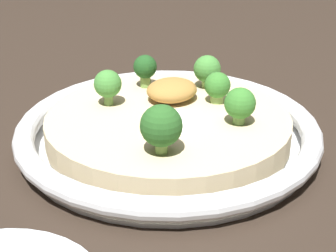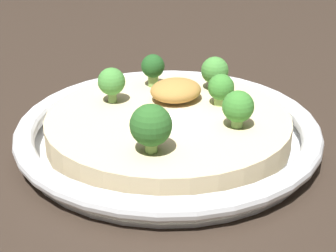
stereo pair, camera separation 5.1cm
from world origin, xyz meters
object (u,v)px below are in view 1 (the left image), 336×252
(broccoli_front, at_px, (240,104))
(broccoli_back_right, at_px, (207,70))
(broccoli_back, at_px, (145,68))
(broccoli_back_left, at_px, (108,85))
(broccoli_front_right, at_px, (217,86))
(broccoli_front_left, at_px, (161,126))
(risotto_bowl, at_px, (168,129))

(broccoli_front, bearing_deg, broccoli_back_right, 67.34)
(broccoli_back_right, bearing_deg, broccoli_front, -112.66)
(broccoli_back_right, bearing_deg, broccoli_back, 141.47)
(broccoli_back_left, relative_size, broccoli_back, 1.01)
(broccoli_back_left, bearing_deg, broccoli_front_right, -33.86)
(broccoli_front_right, bearing_deg, broccoli_back_left, 146.14)
(broccoli_front_left, bearing_deg, broccoli_back_right, 35.13)
(broccoli_back_left, distance_m, broccoli_back, 0.06)
(broccoli_back, bearing_deg, broccoli_back_left, -162.49)
(risotto_bowl, relative_size, broccoli_front_right, 9.29)
(risotto_bowl, height_order, broccoli_front_left, broccoli_front_left)
(broccoli_front_left, distance_m, broccoli_back, 0.16)
(broccoli_front_left, relative_size, broccoli_back_left, 1.17)
(broccoli_front_left, distance_m, broccoli_back_left, 0.12)
(broccoli_front, relative_size, broccoli_front_right, 1.10)
(broccoli_front_right, bearing_deg, broccoli_back_right, 63.23)
(risotto_bowl, relative_size, broccoli_front_left, 6.98)
(broccoli_front_left, height_order, broccoli_front, broccoli_front_left)
(broccoli_back_right, bearing_deg, broccoli_back_left, 167.98)
(broccoli_front_left, bearing_deg, risotto_bowl, 48.79)
(broccoli_back_right, height_order, broccoli_back, same)
(broccoli_front_left, relative_size, broccoli_front, 1.21)
(broccoli_front_right, height_order, broccoli_back_left, broccoli_back_left)
(risotto_bowl, distance_m, broccoli_back_left, 0.08)
(broccoli_front_right, bearing_deg, risotto_bowl, 174.73)
(broccoli_front_left, relative_size, broccoli_front_right, 1.33)
(broccoli_front_right, height_order, broccoli_back, broccoli_back)
(broccoli_front, distance_m, broccoli_back, 0.13)
(risotto_bowl, distance_m, broccoli_back, 0.09)
(risotto_bowl, xyz_separation_m, broccoli_front_left, (-0.05, -0.06, 0.04))
(risotto_bowl, bearing_deg, broccoli_front_left, -131.21)
(broccoli_back_right, xyz_separation_m, broccoli_back_left, (-0.11, 0.02, 0.00))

